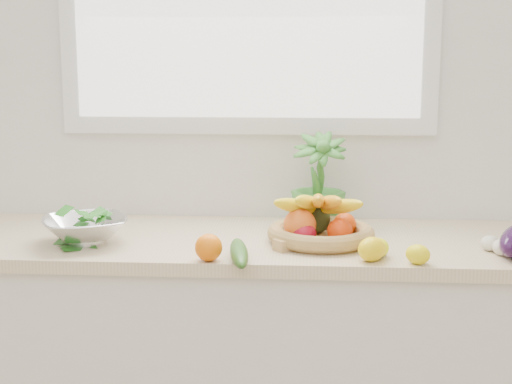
# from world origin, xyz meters

# --- Properties ---
(back_wall) EXTENTS (4.50, 0.02, 2.70)m
(back_wall) POSITION_xyz_m (0.00, 2.25, 1.35)
(back_wall) COLOR white
(back_wall) RESTS_ON ground
(counter_cabinet) EXTENTS (2.20, 0.58, 0.86)m
(counter_cabinet) POSITION_xyz_m (0.00, 1.95, 0.43)
(counter_cabinet) COLOR silver
(counter_cabinet) RESTS_ON ground
(countertop) EXTENTS (2.24, 0.62, 0.04)m
(countertop) POSITION_xyz_m (0.00, 1.95, 0.88)
(countertop) COLOR beige
(countertop) RESTS_ON counter_cabinet
(orange_loose) EXTENTS (0.08, 0.08, 0.08)m
(orange_loose) POSITION_xyz_m (-0.07, 1.67, 0.94)
(orange_loose) COLOR orange
(orange_loose) RESTS_ON countertop
(lemon_a) EXTENTS (0.06, 0.08, 0.05)m
(lemon_a) POSITION_xyz_m (0.42, 1.75, 0.93)
(lemon_a) COLOR #FBFE0D
(lemon_a) RESTS_ON countertop
(lemon_b) EXTENTS (0.11, 0.11, 0.07)m
(lemon_b) POSITION_xyz_m (0.39, 1.70, 0.93)
(lemon_b) COLOR yellow
(lemon_b) RESTS_ON countertop
(lemon_c) EXTENTS (0.09, 0.09, 0.06)m
(lemon_c) POSITION_xyz_m (0.51, 1.68, 0.93)
(lemon_c) COLOR yellow
(lemon_c) RESTS_ON countertop
(apple) EXTENTS (0.09, 0.09, 0.08)m
(apple) POSITION_xyz_m (0.20, 1.85, 0.94)
(apple) COLOR #AC0D22
(apple) RESTS_ON countertop
(ginger) EXTENTS (0.11, 0.10, 0.03)m
(ginger) POSITION_xyz_m (0.16, 1.81, 0.92)
(ginger) COLOR tan
(ginger) RESTS_ON countertop
(garlic_a) EXTENTS (0.06, 0.06, 0.05)m
(garlic_a) POSITION_xyz_m (0.75, 1.84, 0.92)
(garlic_a) COLOR silver
(garlic_a) RESTS_ON countertop
(garlic_b) EXTENTS (0.06, 0.06, 0.04)m
(garlic_b) POSITION_xyz_m (0.13, 1.93, 0.92)
(garlic_b) COLOR silver
(garlic_b) RESTS_ON countertop
(garlic_c) EXTENTS (0.08, 0.08, 0.05)m
(garlic_c) POSITION_xyz_m (0.77, 1.78, 0.92)
(garlic_c) COLOR silver
(garlic_c) RESTS_ON countertop
(cucumber) EXTENTS (0.09, 0.27, 0.05)m
(cucumber) POSITION_xyz_m (0.02, 1.67, 0.92)
(cucumber) COLOR #295719
(cucumber) RESTS_ON countertop
(radish) EXTENTS (0.04, 0.04, 0.03)m
(radish) POSITION_xyz_m (-0.07, 1.67, 0.92)
(radish) COLOR red
(radish) RESTS_ON countertop
(potted_herb) EXTENTS (0.19, 0.19, 0.33)m
(potted_herb) POSITION_xyz_m (0.25, 2.10, 1.06)
(potted_herb) COLOR #3B812F
(potted_herb) RESTS_ON countertop
(fruit_basket) EXTENTS (0.34, 0.34, 0.18)m
(fruit_basket) POSITION_xyz_m (0.25, 1.90, 0.95)
(fruit_basket) COLOR tan
(fruit_basket) RESTS_ON countertop
(colander_with_spinach) EXTENTS (0.33, 0.33, 0.13)m
(colander_with_spinach) POSITION_xyz_m (-0.47, 1.83, 0.97)
(colander_with_spinach) COLOR silver
(colander_with_spinach) RESTS_ON countertop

